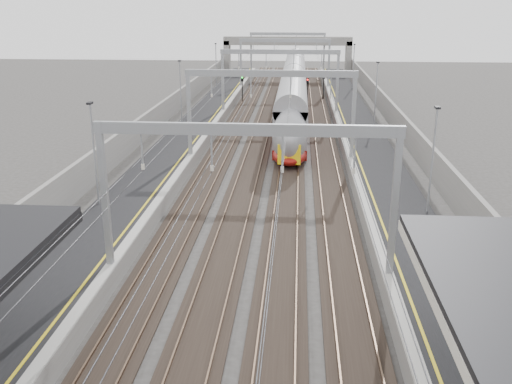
# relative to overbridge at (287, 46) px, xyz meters

# --- Properties ---
(platform_left) EXTENTS (4.00, 120.00, 1.00)m
(platform_left) POSITION_rel_overbridge_xyz_m (-8.00, -55.00, -4.81)
(platform_left) COLOR black
(platform_left) RESTS_ON ground
(platform_right) EXTENTS (4.00, 120.00, 1.00)m
(platform_right) POSITION_rel_overbridge_xyz_m (8.00, -55.00, -4.81)
(platform_right) COLOR black
(platform_right) RESTS_ON ground
(tracks) EXTENTS (11.40, 140.00, 0.20)m
(tracks) POSITION_rel_overbridge_xyz_m (0.00, -55.00, -5.26)
(tracks) COLOR black
(tracks) RESTS_ON ground
(overhead_line) EXTENTS (13.00, 140.00, 6.60)m
(overhead_line) POSITION_rel_overbridge_xyz_m (0.00, -48.38, 0.83)
(overhead_line) COLOR gray
(overhead_line) RESTS_ON platform_left
(overbridge) EXTENTS (22.00, 2.20, 6.90)m
(overbridge) POSITION_rel_overbridge_xyz_m (0.00, 0.00, 0.00)
(overbridge) COLOR slate
(overbridge) RESTS_ON ground
(wall_left) EXTENTS (0.30, 120.00, 3.20)m
(wall_left) POSITION_rel_overbridge_xyz_m (-11.20, -55.00, -3.71)
(wall_left) COLOR slate
(wall_left) RESTS_ON ground
(wall_right) EXTENTS (0.30, 120.00, 3.20)m
(wall_right) POSITION_rel_overbridge_xyz_m (11.20, -55.00, -3.71)
(wall_right) COLOR slate
(wall_right) RESTS_ON ground
(train) EXTENTS (2.82, 51.33, 4.45)m
(train) POSITION_rel_overbridge_xyz_m (1.50, -35.05, -3.13)
(train) COLOR maroon
(train) RESTS_ON ground
(signal_green) EXTENTS (0.32, 0.32, 3.48)m
(signal_green) POSITION_rel_overbridge_xyz_m (-5.20, -27.10, -2.89)
(signal_green) COLOR black
(signal_green) RESTS_ON ground
(signal_red_near) EXTENTS (0.32, 0.32, 3.48)m
(signal_red_near) POSITION_rel_overbridge_xyz_m (3.20, -28.78, -2.89)
(signal_red_near) COLOR black
(signal_red_near) RESTS_ON ground
(signal_red_far) EXTENTS (0.32, 0.32, 3.48)m
(signal_red_far) POSITION_rel_overbridge_xyz_m (5.40, -23.99, -2.89)
(signal_red_far) COLOR black
(signal_red_far) RESTS_ON ground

